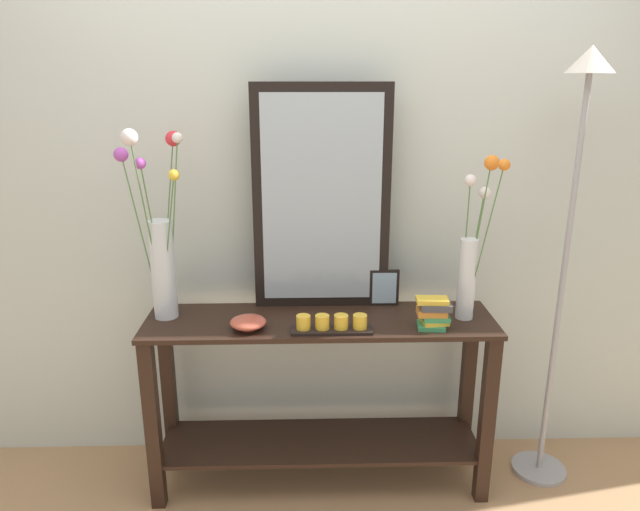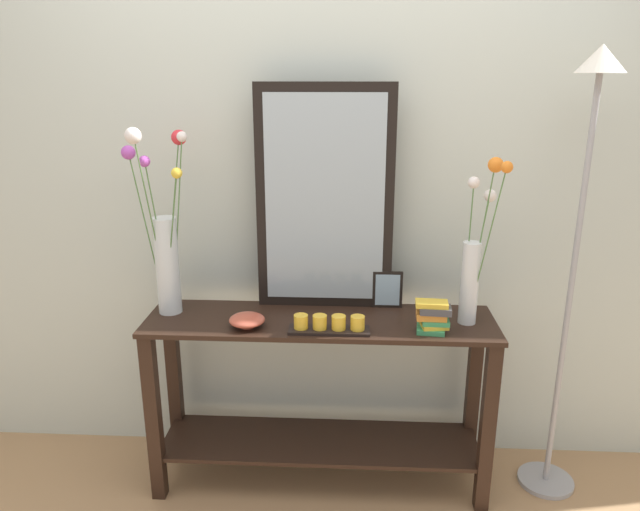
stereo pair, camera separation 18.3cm
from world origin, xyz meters
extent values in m
cube|color=#A87F56|center=(0.00, 0.00, -0.01)|extent=(7.00, 6.00, 0.02)
cube|color=beige|center=(0.00, 0.31, 1.35)|extent=(6.40, 0.08, 2.70)
cube|color=black|center=(0.00, 0.00, 0.77)|extent=(1.44, 0.38, 0.02)
cube|color=black|center=(0.00, 0.00, 0.19)|extent=(1.38, 0.34, 0.02)
cube|color=black|center=(-0.68, -0.15, 0.38)|extent=(0.06, 0.06, 0.76)
cube|color=black|center=(0.68, -0.15, 0.38)|extent=(0.06, 0.06, 0.76)
cube|color=black|center=(-0.68, 0.15, 0.38)|extent=(0.06, 0.06, 0.76)
cube|color=black|center=(0.68, 0.15, 0.38)|extent=(0.06, 0.06, 0.76)
cube|color=black|center=(0.01, 0.16, 1.25)|extent=(0.57, 0.03, 0.94)
cube|color=#9EADB7|center=(0.01, 0.14, 1.25)|extent=(0.49, 0.00, 0.86)
cylinder|color=silver|center=(-0.64, 0.05, 0.98)|extent=(0.10, 0.10, 0.41)
cylinder|color=#4C753D|center=(-0.67, 0.00, 1.16)|extent=(0.06, 0.10, 0.73)
sphere|color=silver|center=(-0.70, -0.05, 1.52)|extent=(0.06, 0.06, 0.06)
cylinder|color=#4C753D|center=(-0.72, 0.06, 1.12)|extent=(0.13, 0.07, 0.65)
sphere|color=#B24CB7|center=(-0.78, 0.09, 1.44)|extent=(0.06, 0.06, 0.06)
cylinder|color=#4C753D|center=(-0.65, 0.02, 1.11)|extent=(0.06, 0.05, 0.63)
sphere|color=#B24CB7|center=(-0.68, 0.00, 1.42)|extent=(0.04, 0.04, 0.04)
cylinder|color=#4C753D|center=(-0.59, 0.06, 1.15)|extent=(0.08, 0.05, 0.71)
sphere|color=silver|center=(-0.55, 0.09, 1.51)|extent=(0.04, 0.04, 0.04)
cylinder|color=#4C753D|center=(-0.62, 0.09, 1.15)|extent=(0.08, 0.11, 0.70)
sphere|color=red|center=(-0.58, 0.14, 1.50)|extent=(0.06, 0.06, 0.06)
cylinder|color=#4C753D|center=(-0.60, 0.01, 1.09)|extent=(0.10, 0.04, 0.58)
sphere|color=yellow|center=(-0.55, -0.01, 1.38)|extent=(0.04, 0.04, 0.04)
cylinder|color=silver|center=(0.60, 0.00, 0.95)|extent=(0.07, 0.07, 0.34)
cylinder|color=#4C753D|center=(0.63, 0.00, 1.11)|extent=(0.07, 0.02, 0.62)
sphere|color=orange|center=(0.66, 0.00, 1.42)|extent=(0.06, 0.06, 0.06)
cylinder|color=#4C753D|center=(0.64, -0.04, 1.11)|extent=(0.08, 0.09, 0.63)
sphere|color=orange|center=(0.68, -0.08, 1.42)|extent=(0.04, 0.04, 0.04)
cylinder|color=#4C753D|center=(0.63, 0.04, 1.04)|extent=(0.09, 0.10, 0.49)
sphere|color=silver|center=(0.67, 0.09, 1.28)|extent=(0.05, 0.05, 0.05)
cylinder|color=#4C753D|center=(0.59, 0.02, 1.07)|extent=(0.01, 0.02, 0.55)
sphere|color=silver|center=(0.59, 0.03, 1.35)|extent=(0.05, 0.05, 0.05)
cube|color=black|center=(0.04, -0.12, 0.78)|extent=(0.32, 0.09, 0.01)
cylinder|color=gold|center=(-0.07, -0.12, 0.82)|extent=(0.06, 0.06, 0.05)
cylinder|color=gold|center=(0.01, -0.12, 0.82)|extent=(0.06, 0.06, 0.05)
cylinder|color=gold|center=(0.08, -0.12, 0.82)|extent=(0.06, 0.06, 0.05)
cylinder|color=gold|center=(0.15, -0.12, 0.82)|extent=(0.06, 0.06, 0.05)
cube|color=black|center=(0.28, 0.15, 0.86)|extent=(0.13, 0.01, 0.16)
cube|color=#93B1C6|center=(0.28, 0.14, 0.86)|extent=(0.10, 0.00, 0.14)
cylinder|color=#B24C38|center=(-0.29, -0.09, 0.78)|extent=(0.06, 0.06, 0.01)
ellipsoid|color=#B24C38|center=(-0.29, -0.09, 0.81)|extent=(0.14, 0.14, 0.04)
cube|color=#388E56|center=(0.44, -0.10, 0.79)|extent=(0.12, 0.10, 0.02)
cube|color=gold|center=(0.45, -0.09, 0.80)|extent=(0.11, 0.10, 0.02)
cube|color=#388E56|center=(0.46, -0.09, 0.82)|extent=(0.11, 0.09, 0.02)
cube|color=orange|center=(0.44, -0.10, 0.84)|extent=(0.12, 0.08, 0.03)
cube|color=#424247|center=(0.45, -0.10, 0.87)|extent=(0.13, 0.08, 0.03)
cube|color=gold|center=(0.44, -0.10, 0.89)|extent=(0.13, 0.08, 0.02)
cylinder|color=#9E9EA3|center=(1.01, 0.03, 0.01)|extent=(0.24, 0.24, 0.02)
cylinder|color=#9E9EA3|center=(1.01, 0.03, 0.88)|extent=(0.02, 0.02, 1.73)
cone|color=beige|center=(1.01, 0.03, 1.80)|extent=(0.18, 0.18, 0.10)
camera|label=1|loc=(-0.06, -2.24, 1.74)|focal=32.96mm
camera|label=2|loc=(0.12, -2.23, 1.74)|focal=32.96mm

